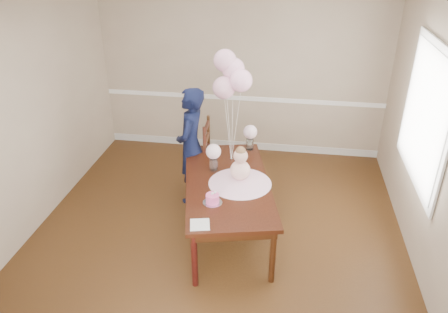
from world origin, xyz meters
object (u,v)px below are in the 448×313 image
Objects in this scene: birthday_cake at (212,198)px; woman at (191,146)px; dining_chair_seat at (222,163)px; dining_table_top at (227,183)px.

woman is (-0.49, 1.16, 0.02)m from birthday_cake.
dining_chair_seat is at bearing 117.91° from woman.
birthday_cake reaches higher than dining_table_top.
dining_chair_seat is 0.29× the size of woman.
woman is (-0.39, -0.18, 0.32)m from dining_chair_seat.
dining_chair_seat is (-0.10, 1.34, -0.30)m from birthday_cake.
dining_table_top is at bearing -80.17° from dining_chair_seat.
birthday_cake is (-0.09, -0.47, 0.08)m from dining_table_top.
woman reaches higher than dining_table_top.
dining_table_top is at bearing 78.92° from birthday_cake.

